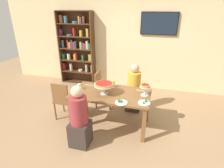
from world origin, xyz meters
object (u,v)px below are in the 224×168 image
object	(u,v)px
television	(159,23)
diner_near_left	(79,121)
salad_plate_far_diner	(144,102)
water_glass_clear_near	(79,86)
cutlery_knife_near	(141,91)
salad_plate_near_diner	(121,102)
cutlery_fork_near	(89,85)
diner_far_right	(134,91)
chair_head_west	(63,99)
personal_pizza_stand	(145,87)
cutlery_knife_far	(107,85)
beer_glass_amber_tall	(113,84)
bookshelf	(77,47)
chair_far_left	(102,87)
cutlery_fork_far	(76,95)
deep_dish_pizza_stand	(104,85)
dining_table	(111,97)

from	to	relation	value
television	diner_near_left	distance (m)	3.34
salad_plate_far_diner	water_glass_clear_near	size ratio (longest dim) A/B	1.85
salad_plate_far_diner	cutlery_knife_near	size ratio (longest dim) A/B	1.18
salad_plate_near_diner	cutlery_fork_near	xyz separation A→B (m)	(-0.84, 0.59, -0.02)
diner_far_right	chair_head_west	size ratio (longest dim) A/B	1.32
diner_near_left	salad_plate_near_diner	xyz separation A→B (m)	(0.65, 0.37, 0.27)
personal_pizza_stand	cutlery_knife_near	distance (m)	0.28
cutlery_knife_near	cutlery_knife_far	world-z (taller)	same
diner_far_right	water_glass_clear_near	distance (m)	1.30
television	beer_glass_amber_tall	xyz separation A→B (m)	(-0.77, -1.81, -1.08)
bookshelf	television	size ratio (longest dim) A/B	2.29
chair_far_left	cutlery_knife_near	world-z (taller)	chair_far_left
salad_plate_near_diner	cutlery_fork_far	size ratio (longest dim) A/B	1.23
cutlery_knife_near	diner_far_right	bearing A→B (deg)	-54.69
deep_dish_pizza_stand	cutlery_knife_far	distance (m)	0.45
beer_glass_amber_tall	cutlery_knife_near	xyz separation A→B (m)	(0.59, -0.03, -0.07)
bookshelf	water_glass_clear_near	distance (m)	2.26
diner_far_right	water_glass_clear_near	bearing A→B (deg)	-54.42
dining_table	cutlery_fork_near	xyz separation A→B (m)	(-0.56, 0.25, 0.10)
deep_dish_pizza_stand	cutlery_fork_far	xyz separation A→B (m)	(-0.50, -0.18, -0.19)
chair_head_west	personal_pizza_stand	distance (m)	1.75
beer_glass_amber_tall	cutlery_fork_near	xyz separation A→B (m)	(-0.53, -0.05, -0.07)
diner_near_left	deep_dish_pizza_stand	size ratio (longest dim) A/B	2.97
water_glass_clear_near	cutlery_knife_near	world-z (taller)	water_glass_clear_near
bookshelf	cutlery_knife_far	size ratio (longest dim) A/B	12.29
bookshelf	diner_near_left	size ratio (longest dim) A/B	1.92
salad_plate_near_diner	salad_plate_far_diner	size ratio (longest dim) A/B	1.04
water_glass_clear_near	salad_plate_far_diner	bearing A→B (deg)	-10.22
salad_plate_far_diner	cutlery_fork_far	size ratio (longest dim) A/B	1.18
dining_table	cutlery_fork_near	distance (m)	0.62
deep_dish_pizza_stand	salad_plate_far_diner	world-z (taller)	deep_dish_pizza_stand
cutlery_knife_far	water_glass_clear_near	bearing A→B (deg)	34.41
cutlery_fork_near	chair_far_left	bearing A→B (deg)	-104.83
dining_table	bookshelf	size ratio (longest dim) A/B	0.70
cutlery_knife_near	salad_plate_near_diner	bearing A→B (deg)	77.21
chair_far_left	water_glass_clear_near	xyz separation A→B (m)	(-0.25, -0.74, 0.31)
diner_far_right	beer_glass_amber_tall	distance (m)	0.67
dining_table	bookshelf	xyz separation A→B (m)	(-1.65, 2.01, 0.51)
chair_head_west	beer_glass_amber_tall	distance (m)	1.12
bookshelf	salad_plate_near_diner	distance (m)	3.06
diner_near_left	cutlery_fork_far	xyz separation A→B (m)	(-0.25, 0.45, 0.25)
dining_table	beer_glass_amber_tall	world-z (taller)	beer_glass_amber_tall
television	personal_pizza_stand	size ratio (longest dim) A/B	4.23
bookshelf	cutlery_fork_near	xyz separation A→B (m)	(1.09, -1.76, -0.40)
cutlery_knife_far	deep_dish_pizza_stand	bearing A→B (deg)	99.65
cutlery_fork_near	cutlery_fork_far	world-z (taller)	same
personal_pizza_stand	cutlery_knife_far	bearing A→B (deg)	162.05
deep_dish_pizza_stand	personal_pizza_stand	size ratio (longest dim) A/B	1.69
water_glass_clear_near	deep_dish_pizza_stand	bearing A→B (deg)	-7.94
diner_far_right	cutlery_fork_near	xyz separation A→B (m)	(-0.91, -0.49, 0.25)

